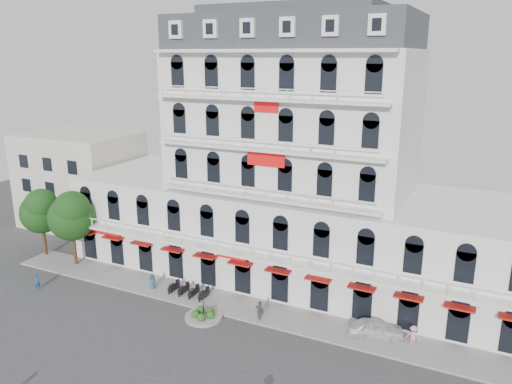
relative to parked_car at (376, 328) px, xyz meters
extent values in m
plane|color=#38383A|center=(-10.74, -9.50, -0.75)|extent=(120.00, 120.00, 0.00)
cube|color=gray|center=(-10.74, -0.50, -0.67)|extent=(53.00, 4.00, 0.16)
cube|color=silver|center=(-10.74, 8.50, 3.75)|extent=(45.00, 14.00, 9.00)
cube|color=silver|center=(-10.74, 8.50, 14.75)|extent=(22.00, 12.00, 13.00)
cube|color=#2D3035|center=(-10.74, 8.50, 22.75)|extent=(21.56, 11.76, 3.00)
cube|color=#2D3035|center=(-10.74, 8.50, 24.65)|extent=(15.84, 8.64, 0.80)
cube|color=#A01813|center=(-10.74, 1.00, 2.75)|extent=(40.50, 1.00, 0.15)
cube|color=red|center=(-10.74, 2.38, 12.25)|extent=(3.50, 0.10, 1.40)
cube|color=beige|center=(-40.74, 10.50, 5.25)|extent=(14.00, 10.00, 12.00)
cylinder|color=gray|center=(-13.74, -3.50, -0.63)|extent=(3.20, 3.20, 0.24)
cylinder|color=black|center=(-13.74, -3.50, 0.15)|extent=(0.08, 0.08, 1.40)
sphere|color=#274B19|center=(-13.04, -3.50, -0.30)|extent=(0.70, 0.70, 0.70)
sphere|color=#274B19|center=(-13.52, -2.84, -0.30)|extent=(0.70, 0.70, 0.70)
sphere|color=#274B19|center=(-14.30, -3.08, -0.30)|extent=(0.70, 0.70, 0.70)
sphere|color=#274B19|center=(-14.31, -3.90, -0.30)|extent=(0.70, 0.70, 0.70)
sphere|color=#274B19|center=(-13.54, -4.17, -0.30)|extent=(0.70, 0.70, 0.70)
cylinder|color=#382314|center=(-36.74, 0.50, 1.01)|extent=(0.36, 0.36, 3.52)
sphere|color=#123510|center=(-36.74, 0.50, 4.21)|extent=(4.48, 4.48, 4.48)
sphere|color=#123510|center=(-36.24, 0.20, 5.25)|extent=(3.52, 3.52, 3.52)
sphere|color=#123510|center=(-37.14, 0.80, 4.85)|extent=(3.20, 3.20, 3.20)
cylinder|color=#382314|center=(-31.74, 0.00, 1.12)|extent=(0.36, 0.36, 3.74)
sphere|color=#123510|center=(-31.74, 0.00, 4.52)|extent=(4.76, 4.76, 4.76)
sphere|color=#123510|center=(-31.24, -0.30, 5.62)|extent=(3.74, 3.74, 3.74)
sphere|color=#123510|center=(-32.14, 0.30, 5.20)|extent=(3.40, 3.40, 3.40)
imported|color=silver|center=(0.00, 0.00, 0.00)|extent=(4.75, 3.12, 1.50)
imported|color=navy|center=(-20.85, -1.14, 0.06)|extent=(0.91, 0.72, 1.63)
imported|color=#54545B|center=(-9.23, -1.87, 0.18)|extent=(1.18, 0.86, 1.85)
imported|color=#F380CA|center=(2.85, 0.00, 0.10)|extent=(1.13, 0.69, 1.69)
imported|color=navy|center=(-30.74, -5.86, 0.03)|extent=(0.68, 0.64, 1.56)
camera|label=1|loc=(6.87, -35.54, 20.82)|focal=35.00mm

